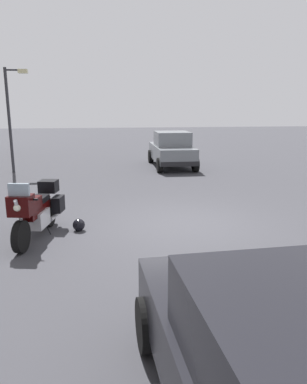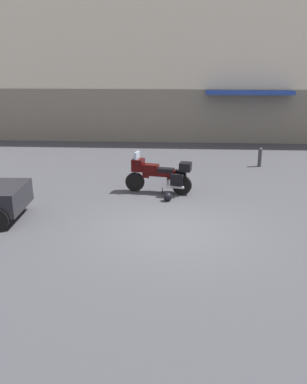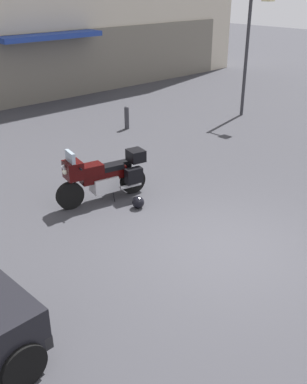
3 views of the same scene
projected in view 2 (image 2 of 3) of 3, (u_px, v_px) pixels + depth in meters
ground_plane at (170, 231)px, 11.15m from camera, size 80.00×80.00×0.00m
building_facade_rear at (179, 17)px, 22.51m from camera, size 31.38×3.40×12.95m
motorcycle at (159, 175)px, 14.17m from camera, size 2.25×0.97×1.36m
helmet at (168, 197)px, 13.47m from camera, size 0.28×0.28×0.28m
bollard_curbside at (260, 156)px, 17.80m from camera, size 0.16×0.16×0.81m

